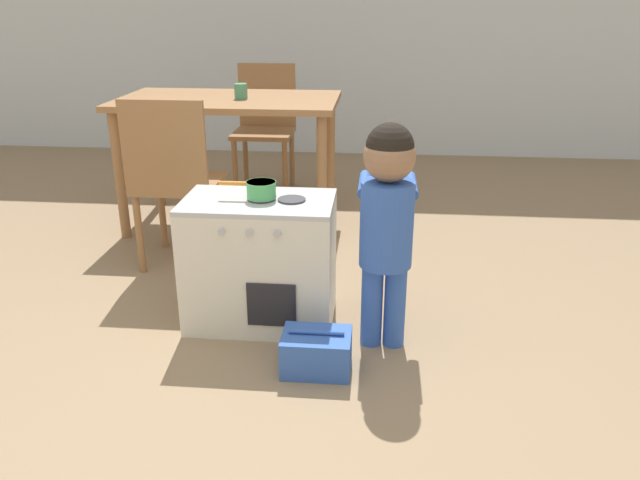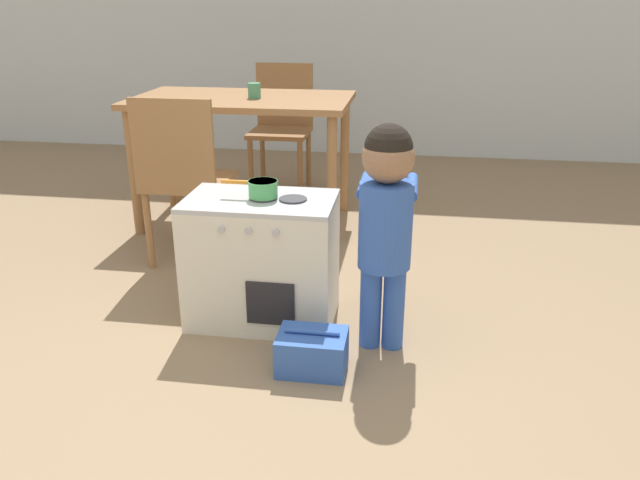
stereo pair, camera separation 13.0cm
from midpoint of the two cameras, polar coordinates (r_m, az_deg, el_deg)
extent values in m
cube|color=silver|center=(2.64, -6.88, -2.19)|extent=(0.61, 0.38, 0.53)
cube|color=#B7BABC|center=(2.55, -7.15, 3.46)|extent=(0.61, 0.38, 0.02)
cylinder|color=#38383D|center=(2.54, -6.82, 3.75)|extent=(0.11, 0.11, 0.01)
cylinder|color=#38383D|center=(2.52, -4.08, 3.69)|extent=(0.11, 0.11, 0.01)
cube|color=black|center=(2.50, -5.96, -5.95)|extent=(0.20, 0.01, 0.18)
cylinder|color=#B2B2B7|center=(2.42, -10.53, 0.74)|extent=(0.03, 0.01, 0.03)
cylinder|color=#B2B2B7|center=(2.39, -8.05, 0.65)|extent=(0.03, 0.01, 0.03)
cylinder|color=#B2B2B7|center=(2.37, -5.52, 0.57)|extent=(0.03, 0.01, 0.03)
cylinder|color=#4CAD5B|center=(2.53, -6.86, 4.57)|extent=(0.12, 0.12, 0.07)
cylinder|color=#4CAD5B|center=(2.52, -6.89, 5.17)|extent=(0.12, 0.12, 0.01)
cylinder|color=orange|center=(2.55, -9.43, 5.12)|extent=(0.11, 0.02, 0.02)
cylinder|color=#335BB7|center=(2.49, 3.26, -5.90)|extent=(0.09, 0.09, 0.35)
cylinder|color=#335BB7|center=(2.49, 5.37, -5.98)|extent=(0.09, 0.09, 0.35)
cylinder|color=#335BB7|center=(2.35, 4.55, 1.44)|extent=(0.20, 0.20, 0.33)
sphere|color=#936B4C|center=(2.28, 4.74, 7.64)|extent=(0.19, 0.19, 0.19)
sphere|color=black|center=(2.27, 4.77, 8.46)|extent=(0.18, 0.18, 0.18)
cylinder|color=#335BB7|center=(2.44, 2.55, 5.12)|extent=(0.04, 0.26, 0.04)
cylinder|color=#335BB7|center=(2.44, 6.84, 4.97)|extent=(0.04, 0.26, 0.04)
cube|color=#335BB2|center=(2.37, -1.92, -10.23)|extent=(0.26, 0.19, 0.15)
cylinder|color=#335BB2|center=(2.32, -1.94, -8.46)|extent=(0.21, 0.02, 0.02)
cube|color=olive|center=(3.74, -9.40, 12.44)|extent=(1.27, 0.74, 0.03)
cylinder|color=olive|center=(3.72, -18.82, 5.50)|extent=(0.06, 0.06, 0.73)
cylinder|color=olive|center=(3.42, -0.94, 5.32)|extent=(0.06, 0.06, 0.73)
cylinder|color=olive|center=(4.28, -15.58, 7.83)|extent=(0.06, 0.06, 0.73)
cylinder|color=olive|center=(4.02, 0.04, 7.76)|extent=(0.06, 0.06, 0.73)
cube|color=olive|center=(3.28, -13.80, 5.04)|extent=(0.41, 0.41, 0.03)
cube|color=olive|center=(3.05, -15.32, 8.21)|extent=(0.41, 0.02, 0.44)
cylinder|color=olive|center=(3.26, -17.29, 0.48)|extent=(0.04, 0.04, 0.41)
cylinder|color=olive|center=(3.14, -11.46, 0.28)|extent=(0.04, 0.04, 0.41)
cylinder|color=olive|center=(3.56, -15.26, 2.47)|extent=(0.04, 0.04, 0.41)
cylinder|color=olive|center=(3.46, -9.87, 2.35)|extent=(0.04, 0.04, 0.41)
cube|color=olive|center=(4.42, -6.04, 9.68)|extent=(0.41, 0.41, 0.03)
cube|color=olive|center=(4.56, -5.69, 13.05)|extent=(0.41, 0.02, 0.44)
cylinder|color=olive|center=(4.34, -8.62, 6.38)|extent=(0.04, 0.04, 0.41)
cylinder|color=olive|center=(4.27, -4.09, 6.32)|extent=(0.04, 0.04, 0.41)
cylinder|color=olive|center=(4.67, -7.63, 7.49)|extent=(0.04, 0.04, 0.41)
cylinder|color=olive|center=(4.60, -3.39, 7.44)|extent=(0.04, 0.04, 0.41)
cylinder|color=#478E66|center=(3.68, -8.28, 13.31)|extent=(0.07, 0.07, 0.09)
camera|label=1|loc=(0.06, -91.50, -0.59)|focal=35.00mm
camera|label=2|loc=(0.06, 88.50, 0.59)|focal=35.00mm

